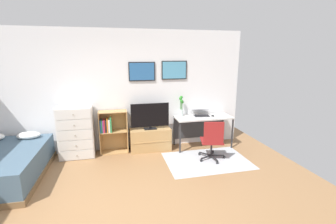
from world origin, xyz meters
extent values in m
plane|color=#936B44|center=(0.00, 0.00, 0.00)|extent=(7.20, 7.20, 0.00)
cube|color=white|center=(0.00, 2.43, 1.35)|extent=(6.12, 0.06, 2.70)
cube|color=black|center=(0.69, 2.38, 1.79)|extent=(0.59, 0.02, 0.42)
cube|color=#285B93|center=(0.69, 2.37, 1.79)|extent=(0.55, 0.01, 0.38)
cube|color=black|center=(1.43, 2.38, 1.81)|extent=(0.59, 0.02, 0.42)
cube|color=#4C93B7|center=(1.43, 2.37, 1.81)|extent=(0.55, 0.01, 0.38)
cube|color=#B2B7BC|center=(1.87, 1.30, 0.00)|extent=(1.70, 1.20, 0.01)
ellipsoid|color=white|center=(-1.66, 2.09, 0.57)|extent=(0.45, 0.29, 0.14)
cube|color=silver|center=(-0.77, 2.16, 0.55)|extent=(0.71, 0.42, 1.11)
cube|color=silver|center=(-0.77, 1.94, 0.12)|extent=(0.67, 0.01, 0.20)
sphere|color=#A59E8C|center=(-0.77, 1.93, 0.12)|extent=(0.03, 0.03, 0.03)
cube|color=silver|center=(-0.77, 1.94, 0.33)|extent=(0.67, 0.01, 0.20)
sphere|color=#A59E8C|center=(-0.77, 1.93, 0.33)|extent=(0.03, 0.03, 0.03)
cube|color=silver|center=(-0.77, 1.94, 0.55)|extent=(0.67, 0.01, 0.20)
sphere|color=#A59E8C|center=(-0.77, 1.93, 0.55)|extent=(0.03, 0.03, 0.03)
cube|color=silver|center=(-0.77, 1.94, 0.77)|extent=(0.67, 0.01, 0.20)
sphere|color=#A59E8C|center=(-0.77, 1.93, 0.77)|extent=(0.03, 0.03, 0.03)
cube|color=silver|center=(-0.77, 1.94, 0.99)|extent=(0.67, 0.01, 0.20)
sphere|color=#A59E8C|center=(-0.77, 1.93, 0.99)|extent=(0.03, 0.03, 0.03)
cube|color=tan|center=(-0.29, 2.22, 0.48)|extent=(0.02, 0.30, 0.95)
cube|color=tan|center=(0.30, 2.22, 0.48)|extent=(0.02, 0.30, 0.95)
cube|color=tan|center=(0.00, 2.22, 0.01)|extent=(0.61, 0.30, 0.02)
cube|color=tan|center=(0.00, 2.22, 0.50)|extent=(0.58, 0.30, 0.02)
cube|color=tan|center=(0.00, 2.22, 0.95)|extent=(0.58, 0.30, 0.02)
cube|color=tan|center=(0.00, 2.37, 0.48)|extent=(0.61, 0.01, 0.95)
cube|color=#1E519E|center=(-0.26, 2.18, 0.64)|extent=(0.02, 0.21, 0.27)
cube|color=#2D8C4C|center=(-0.24, 2.17, 0.64)|extent=(0.02, 0.19, 0.27)
cube|color=#8C388C|center=(-0.21, 2.19, 0.64)|extent=(0.02, 0.22, 0.26)
cube|color=red|center=(-0.18, 2.20, 0.64)|extent=(0.02, 0.24, 0.27)
cube|color=black|center=(-0.15, 2.18, 0.64)|extent=(0.03, 0.20, 0.27)
cube|color=orange|center=(-0.12, 2.19, 0.66)|extent=(0.02, 0.23, 0.30)
cube|color=white|center=(-0.09, 2.17, 0.64)|extent=(0.04, 0.18, 0.27)
cube|color=#2D8C4C|center=(-0.05, 2.17, 0.67)|extent=(0.03, 0.17, 0.33)
cube|color=tan|center=(0.82, 2.17, 0.25)|extent=(0.92, 0.40, 0.51)
cube|color=tan|center=(0.82, 1.97, 0.25)|extent=(0.92, 0.01, 0.02)
cube|color=black|center=(0.82, 2.15, 0.52)|extent=(0.28, 0.16, 0.02)
cube|color=black|center=(0.82, 2.15, 0.55)|extent=(0.06, 0.04, 0.05)
cube|color=black|center=(0.82, 2.15, 0.83)|extent=(0.86, 0.02, 0.54)
cube|color=black|center=(0.82, 2.14, 0.83)|extent=(0.83, 0.01, 0.51)
cube|color=silver|center=(2.07, 2.09, 0.72)|extent=(1.33, 0.57, 0.03)
cube|color=#2D2D30|center=(1.43, 1.83, 0.35)|extent=(0.03, 0.03, 0.71)
cube|color=#2D2D30|center=(2.70, 1.83, 0.35)|extent=(0.03, 0.03, 0.71)
cube|color=#2D2D30|center=(1.43, 2.34, 0.35)|extent=(0.03, 0.03, 0.71)
cube|color=#2D2D30|center=(2.70, 2.34, 0.35)|extent=(0.03, 0.03, 0.71)
cube|color=#2D2D30|center=(2.07, 2.36, 0.39)|extent=(1.27, 0.02, 0.50)
cylinder|color=#232326|center=(2.27, 1.33, 0.03)|extent=(0.05, 0.05, 0.05)
cube|color=#232326|center=(2.13, 1.36, 0.07)|extent=(0.28, 0.10, 0.02)
cylinder|color=#232326|center=(2.14, 1.63, 0.03)|extent=(0.05, 0.05, 0.05)
cube|color=#232326|center=(2.07, 1.52, 0.07)|extent=(0.17, 0.25, 0.02)
cylinder|color=#232326|center=(1.82, 1.61, 0.03)|extent=(0.05, 0.05, 0.05)
cube|color=#232326|center=(1.91, 1.50, 0.07)|extent=(0.20, 0.23, 0.02)
cylinder|color=#232326|center=(1.74, 1.29, 0.03)|extent=(0.05, 0.05, 0.05)
cube|color=#232326|center=(1.87, 1.34, 0.07)|extent=(0.27, 0.13, 0.02)
cylinder|color=#232326|center=(2.01, 1.12, 0.03)|extent=(0.05, 0.05, 0.05)
cube|color=#232326|center=(2.00, 1.26, 0.07)|extent=(0.05, 0.28, 0.02)
cylinder|color=#232326|center=(2.00, 1.40, 0.23)|extent=(0.04, 0.04, 0.30)
cube|color=maroon|center=(2.00, 1.40, 0.40)|extent=(0.53, 0.53, 0.03)
cube|color=maroon|center=(1.95, 1.20, 0.64)|extent=(0.39, 0.13, 0.45)
cube|color=#B7B7BC|center=(2.04, 2.13, 0.75)|extent=(0.41, 0.31, 0.01)
cube|color=black|center=(2.04, 2.12, 0.75)|extent=(0.38, 0.28, 0.00)
cube|color=#B7B7BC|center=(2.07, 2.29, 0.87)|extent=(0.40, 0.29, 0.07)
cube|color=black|center=(2.07, 2.28, 0.87)|extent=(0.38, 0.26, 0.06)
ellipsoid|color=#262628|center=(2.30, 2.07, 0.76)|extent=(0.06, 0.10, 0.03)
cylinder|color=silver|center=(1.58, 2.26, 0.82)|extent=(0.09, 0.09, 0.16)
cylinder|color=#3D8438|center=(1.60, 2.26, 0.93)|extent=(0.01, 0.01, 0.29)
sphere|color=#308B2C|center=(1.60, 2.26, 1.08)|extent=(0.07, 0.07, 0.07)
cylinder|color=#3D8438|center=(1.58, 2.28, 0.99)|extent=(0.01, 0.01, 0.40)
sphere|color=#308B2C|center=(1.58, 2.28, 1.19)|extent=(0.07, 0.07, 0.07)
cylinder|color=#3D8438|center=(1.56, 2.26, 0.98)|extent=(0.01, 0.01, 0.37)
sphere|color=#308B2C|center=(1.56, 2.26, 1.16)|extent=(0.07, 0.07, 0.07)
cylinder|color=#3D8438|center=(1.57, 2.24, 0.95)|extent=(0.01, 0.01, 0.32)
sphere|color=#308B2C|center=(1.57, 2.24, 1.11)|extent=(0.07, 0.07, 0.07)
cylinder|color=silver|center=(1.70, 2.06, 0.74)|extent=(0.06, 0.06, 0.01)
cylinder|color=silver|center=(1.70, 2.06, 0.80)|extent=(0.01, 0.01, 0.10)
cone|color=silver|center=(1.70, 2.06, 0.88)|extent=(0.07, 0.07, 0.07)
camera|label=1|loc=(0.01, -3.02, 2.15)|focal=25.69mm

